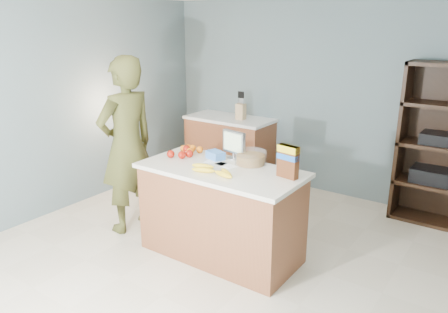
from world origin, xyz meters
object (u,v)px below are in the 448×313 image
Objects in this scene: tv at (234,143)px; cereal_box at (288,159)px; person at (127,146)px; shelving_unit at (443,148)px; counter_peninsula at (221,216)px.

cereal_box reaches higher than tv.
person is 6.70× the size of tv.
shelving_unit is 2.38m from tv.
tv is (-0.06, 0.31, 0.64)m from counter_peninsula.
cereal_box is at bearing 103.31° from person.
tv is (1.10, 0.39, 0.11)m from person.
cereal_box is (1.79, 0.21, 0.12)m from person.
cereal_box is at bearing -115.73° from shelving_unit.
counter_peninsula is 1.28m from person.
shelving_unit reaches higher than tv.
person reaches higher than cereal_box.
tv reaches higher than counter_peninsula.
person reaches higher than shelving_unit.
counter_peninsula is 0.91m from cereal_box.
cereal_box is (0.62, 0.13, 0.65)m from counter_peninsula.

